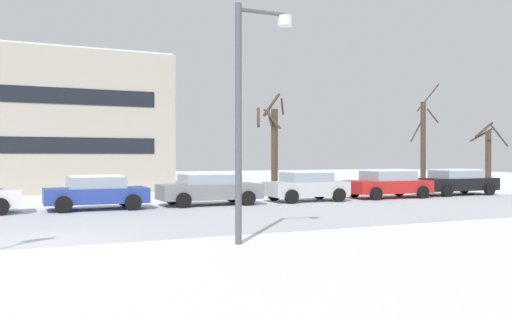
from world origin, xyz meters
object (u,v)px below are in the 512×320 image
object	(u,v)px
street_lamp	(248,99)
parked_car_gray	(209,188)
parked_car_blue	(96,192)
parked_car_red	(388,184)
parked_car_silver	(306,186)
parked_car_black	(456,182)

from	to	relation	value
street_lamp	parked_car_gray	distance (m)	11.09
street_lamp	parked_car_gray	bearing A→B (deg)	75.17
parked_car_blue	parked_car_red	world-z (taller)	parked_car_red
parked_car_silver	parked_car_red	size ratio (longest dim) A/B	0.87
parked_car_blue	parked_car_gray	xyz separation A→B (m)	(4.82, 0.04, 0.02)
street_lamp	parked_car_black	xyz separation A→B (m)	(17.19, 10.56, -2.80)
parked_car_gray	parked_car_red	size ratio (longest dim) A/B	1.01
parked_car_black	parked_car_silver	bearing A→B (deg)	-178.47
parked_car_red	parked_car_blue	bearing A→B (deg)	179.96
parked_car_blue	parked_car_gray	bearing A→B (deg)	0.46
parked_car_blue	parked_car_gray	size ratio (longest dim) A/B	0.90
parked_car_red	parked_car_gray	bearing A→B (deg)	179.71
parked_car_gray	parked_car_black	distance (m)	14.45
street_lamp	parked_car_blue	world-z (taller)	street_lamp
street_lamp	parked_car_gray	xyz separation A→B (m)	(2.74, 10.37, -2.81)
parked_car_gray	parked_car_black	size ratio (longest dim) A/B	0.97
parked_car_red	parked_car_black	world-z (taller)	parked_car_red
parked_car_gray	parked_car_blue	bearing A→B (deg)	-179.54
street_lamp	parked_car_blue	xyz separation A→B (m)	(-2.07, 10.33, -2.83)
parked_car_blue	parked_car_silver	xyz separation A→B (m)	(9.63, -0.03, 0.03)
parked_car_gray	parked_car_red	world-z (taller)	parked_car_red
street_lamp	parked_car_silver	xyz separation A→B (m)	(7.56, 10.30, -2.80)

